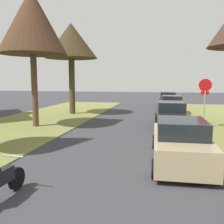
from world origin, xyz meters
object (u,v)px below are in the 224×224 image
(stop_sign_far, at_px, (205,92))
(street_tree_left_far, at_px, (71,42))
(parked_sedan_red, at_px, (171,105))
(parked_sedan_tan, at_px, (180,143))
(parked_sedan_black, at_px, (171,115))
(parked_sedan_navy, at_px, (167,99))
(street_tree_left_mid_b, at_px, (32,22))

(stop_sign_far, bearing_deg, street_tree_left_far, 156.68)
(stop_sign_far, distance_m, parked_sedan_red, 6.91)
(street_tree_left_far, xyz_separation_m, parked_sedan_tan, (8.26, -11.17, -5.36))
(parked_sedan_red, bearing_deg, street_tree_left_far, -165.39)
(stop_sign_far, bearing_deg, parked_sedan_tan, -104.95)
(parked_sedan_black, bearing_deg, parked_sedan_navy, 90.00)
(parked_sedan_tan, bearing_deg, parked_sedan_navy, 90.35)
(parked_sedan_navy, bearing_deg, stop_sign_far, -81.56)
(street_tree_left_far, distance_m, parked_sedan_navy, 13.11)
(street_tree_left_far, distance_m, parked_sedan_tan, 14.89)
(street_tree_left_far, bearing_deg, stop_sign_far, -23.32)
(stop_sign_far, distance_m, parked_sedan_tan, 7.22)
(stop_sign_far, relative_size, parked_sedan_black, 0.67)
(parked_sedan_black, height_order, parked_sedan_navy, same)
(stop_sign_far, xyz_separation_m, street_tree_left_mid_b, (-10.23, -1.67, 4.14))
(street_tree_left_mid_b, height_order, street_tree_left_far, street_tree_left_mid_b)
(stop_sign_far, relative_size, street_tree_left_far, 0.39)
(parked_sedan_black, bearing_deg, street_tree_left_far, 153.37)
(street_tree_left_mid_b, bearing_deg, parked_sedan_red, 43.97)
(parked_sedan_black, bearing_deg, parked_sedan_tan, -89.02)
(parked_sedan_red, xyz_separation_m, parked_sedan_navy, (-0.22, 6.59, 0.00))
(street_tree_left_far, xyz_separation_m, parked_sedan_navy, (8.14, 8.77, -5.36))
(parked_sedan_tan, relative_size, parked_sedan_black, 1.00)
(parked_sedan_red, height_order, parked_sedan_navy, same)
(parked_sedan_black, bearing_deg, stop_sign_far, -7.80)
(parked_sedan_red, bearing_deg, parked_sedan_tan, -90.40)
(stop_sign_far, bearing_deg, parked_sedan_black, 172.20)
(parked_sedan_tan, bearing_deg, parked_sedan_red, 89.60)
(street_tree_left_far, xyz_separation_m, parked_sedan_black, (8.14, -4.08, -5.36))
(street_tree_left_far, bearing_deg, parked_sedan_tan, -53.52)
(stop_sign_far, relative_size, parked_sedan_red, 0.67)
(street_tree_left_mid_b, distance_m, street_tree_left_far, 6.03)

